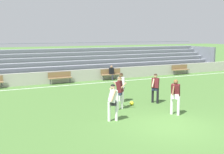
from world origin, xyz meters
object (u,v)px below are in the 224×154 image
object	(u,v)px
bench_near_bin	(111,73)
player_white_deep_cover	(113,99)
bench_centre_sideline	(180,69)
player_white_wide_right	(121,85)
player_dark_pressing_high	(175,94)
player_dark_trailing_run	(120,90)
spectator_seated	(112,72)
bleacher_stand	(102,61)
soccer_ball	(132,103)
bench_near_wall_gap	(60,77)
player_dark_on_ball	(155,86)

from	to	relation	value
bench_near_bin	player_white_deep_cover	distance (m)	11.63
bench_centre_sideline	player_white_wide_right	world-z (taller)	player_white_wide_right
bench_near_bin	player_dark_pressing_high	size ratio (longest dim) A/B	1.06
bench_near_bin	player_dark_trailing_run	size ratio (longest dim) A/B	1.08
spectator_seated	player_white_deep_cover	world-z (taller)	player_white_deep_cover
player_dark_pressing_high	player_dark_trailing_run	size ratio (longest dim) A/B	1.02
bench_centre_sideline	player_dark_pressing_high	bearing A→B (deg)	-130.46
bench_centre_sideline	bleacher_stand	bearing A→B (deg)	154.65
bench_near_bin	soccer_ball	world-z (taller)	bench_near_bin
bench_near_bin	soccer_ball	distance (m)	8.88
bench_near_wall_gap	player_dark_trailing_run	size ratio (longest dim) A/B	1.08
bench_centre_sideline	spectator_seated	distance (m)	7.30
bleacher_stand	soccer_ball	world-z (taller)	bleacher_stand
bench_near_bin	player_dark_pressing_high	bearing A→B (deg)	-100.31
bench_near_wall_gap	bench_centre_sideline	bearing A→B (deg)	0.00
bench_near_wall_gap	player_white_deep_cover	distance (m)	10.49
player_dark_trailing_run	player_white_deep_cover	bearing A→B (deg)	-126.36
soccer_ball	player_white_wide_right	bearing A→B (deg)	96.34
player_dark_on_ball	player_dark_pressing_high	xyz separation A→B (m)	(-0.52, -2.38, 0.04)
player_dark_on_ball	bench_near_bin	bearing A→B (deg)	80.26
player_dark_trailing_run	soccer_ball	distance (m)	1.38
player_white_wide_right	player_dark_pressing_high	bearing A→B (deg)	-73.70
bench_near_bin	player_dark_trailing_run	bearing A→B (deg)	-113.58
player_dark_on_ball	player_dark_trailing_run	world-z (taller)	player_dark_trailing_run
bench_near_wall_gap	player_dark_pressing_high	world-z (taller)	player_dark_pressing_high
player_white_wide_right	player_white_deep_cover	bearing A→B (deg)	-123.78
bleacher_stand	spectator_seated	xyz separation A→B (m)	(-0.57, -3.30, -0.59)
bench_near_bin	bleacher_stand	bearing A→B (deg)	79.84
player_white_deep_cover	soccer_ball	world-z (taller)	player_white_deep_cover
player_dark_on_ball	player_dark_trailing_run	distance (m)	2.41
player_dark_pressing_high	player_dark_trailing_run	world-z (taller)	player_dark_pressing_high
soccer_ball	spectator_seated	bearing A→B (deg)	70.74
player_dark_on_ball	player_dark_trailing_run	bearing A→B (deg)	-172.27
player_dark_on_ball	player_dark_pressing_high	size ratio (longest dim) A/B	0.96
bench_near_bin	player_dark_on_ball	bearing A→B (deg)	-99.74
bench_near_wall_gap	bench_centre_sideline	distance (m)	11.68
bench_centre_sideline	player_white_wide_right	xyz separation A→B (m)	(-10.30, -7.39, 0.43)
bench_near_wall_gap	player_white_wide_right	size ratio (longest dim) A/B	1.10
player_dark_pressing_high	player_dark_trailing_run	distance (m)	2.78
bench_centre_sideline	spectator_seated	world-z (taller)	spectator_seated
spectator_seated	player_dark_pressing_high	size ratio (longest dim) A/B	0.71
player_dark_on_ball	soccer_ball	bearing A→B (deg)	175.43
bench_near_wall_gap	player_dark_pressing_high	bearing A→B (deg)	-77.53
bleacher_stand	soccer_ball	size ratio (longest dim) A/B	112.39
bleacher_stand	player_white_deep_cover	world-z (taller)	bleacher_stand
player_dark_pressing_high	spectator_seated	bearing A→B (deg)	79.58
bench_centre_sideline	bench_near_bin	size ratio (longest dim) A/B	1.00
bench_centre_sideline	player_dark_on_ball	size ratio (longest dim) A/B	1.10
bench_centre_sideline	player_white_deep_cover	xyz separation A→B (m)	(-12.36, -10.46, 0.43)
bench_centre_sideline	player_dark_trailing_run	distance (m)	14.23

